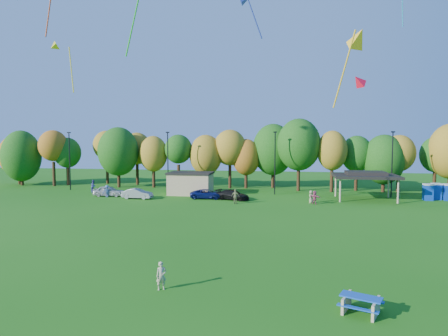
% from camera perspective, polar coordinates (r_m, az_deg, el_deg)
% --- Properties ---
extents(ground, '(160.00, 160.00, 0.00)m').
position_cam_1_polar(ground, '(19.95, -3.35, -20.00)').
color(ground, '#19600F').
rests_on(ground, ground).
extents(tree_line, '(93.57, 10.55, 11.15)m').
position_cam_1_polar(tree_line, '(63.48, 4.74, 2.27)').
color(tree_line, black).
rests_on(tree_line, ground).
extents(lamp_posts, '(64.50, 0.25, 9.09)m').
position_cam_1_polar(lamp_posts, '(57.85, 7.29, 1.05)').
color(lamp_posts, black).
rests_on(lamp_posts, ground).
extents(utility_building, '(6.30, 4.30, 3.25)m').
position_cam_1_polar(utility_building, '(57.83, -4.79, -2.18)').
color(utility_building, tan).
rests_on(utility_building, ground).
extents(pavilion, '(8.20, 6.20, 3.77)m').
position_cam_1_polar(pavilion, '(55.85, 19.56, -1.01)').
color(pavilion, tan).
rests_on(pavilion, ground).
extents(porta_potties, '(3.75, 2.00, 2.18)m').
position_cam_1_polar(porta_potties, '(59.56, 28.20, -3.02)').
color(porta_potties, '#0D37A9').
rests_on(porta_potties, ground).
extents(picnic_table, '(2.30, 2.13, 0.81)m').
position_cam_1_polar(picnic_table, '(20.78, 18.97, -17.80)').
color(picnic_table, tan).
rests_on(picnic_table, ground).
extents(kite_flyer, '(0.67, 0.60, 1.53)m').
position_cam_1_polar(kite_flyer, '(22.59, -8.94, -14.97)').
color(kite_flyer, '#B9AA8A').
rests_on(kite_flyer, ground).
extents(car_a, '(4.39, 1.99, 1.46)m').
position_cam_1_polar(car_a, '(58.38, -16.16, -3.18)').
color(car_a, '#BABABA').
rests_on(car_a, ground).
extents(car_b, '(4.16, 1.53, 1.36)m').
position_cam_1_polar(car_b, '(55.04, -12.28, -3.60)').
color(car_b, '#959499').
rests_on(car_b, ground).
extents(car_c, '(4.64, 2.35, 1.26)m').
position_cam_1_polar(car_c, '(53.88, -2.43, -3.73)').
color(car_c, '#0E1756').
rests_on(car_c, ground).
extents(car_d, '(4.83, 3.05, 1.30)m').
position_cam_1_polar(car_d, '(52.81, 1.26, -3.87)').
color(car_d, black).
rests_on(car_d, ground).
extents(far_person_0, '(1.55, 1.29, 1.67)m').
position_cam_1_polar(far_person_0, '(50.65, 12.83, -4.13)').
color(far_person_0, '#AD4869').
rests_on(far_person_0, ground).
extents(far_person_1, '(1.24, 1.13, 1.67)m').
position_cam_1_polar(far_person_1, '(57.44, -16.38, -3.19)').
color(far_person_1, '#4F6BAF').
rests_on(far_person_1, ground).
extents(far_person_2, '(0.77, 0.96, 1.85)m').
position_cam_1_polar(far_person_2, '(63.11, -18.15, -2.48)').
color(far_person_2, '#47499D').
rests_on(far_person_2, ground).
extents(far_person_3, '(1.16, 0.71, 1.84)m').
position_cam_1_polar(far_person_3, '(49.70, 1.65, -4.08)').
color(far_person_3, olive).
rests_on(far_person_3, ground).
extents(far_person_4, '(0.72, 0.89, 1.57)m').
position_cam_1_polar(far_person_4, '(51.50, 12.32, -4.03)').
color(far_person_4, '#919364').
rests_on(far_person_4, ground).
extents(kite_2, '(2.76, 3.09, 5.58)m').
position_cam_1_polar(kite_2, '(29.14, 18.51, 17.11)').
color(kite_2, yellow).
extents(kite_12, '(2.36, 2.67, 5.25)m').
position_cam_1_polar(kite_12, '(43.36, -22.88, 15.80)').
color(kite_12, gold).
extents(kite_13, '(1.42, 1.31, 1.15)m').
position_cam_1_polar(kite_13, '(26.78, 18.70, 11.70)').
color(kite_13, red).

